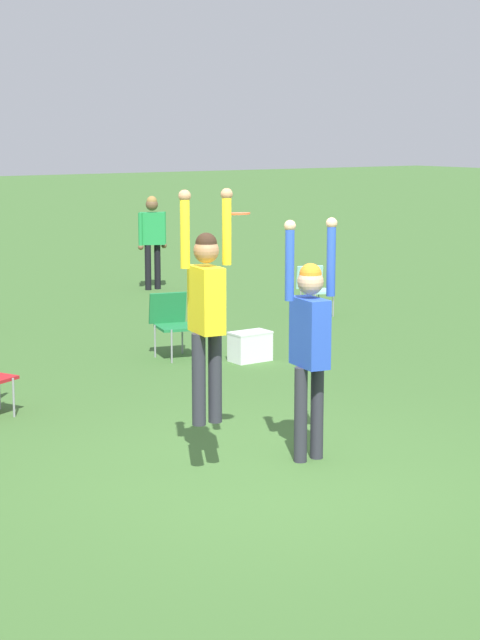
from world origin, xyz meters
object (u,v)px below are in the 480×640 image
object	(u,v)px
person_spectator_near	(152,233)
frisbee	(237,214)
cooler_box	(250,346)
camping_chair_3	(173,320)
person_defending	(310,333)
person_jumping	(207,302)
camping_chair_0	(314,286)

from	to	relation	value
person_spectator_near	frisbee	bearing A→B (deg)	-90.97
person_spectator_near	cooler_box	xyz separation A→B (m)	(-2.19, -6.27, -0.88)
cooler_box	camping_chair_3	bearing A→B (deg)	131.08
person_defending	camping_chair_3	xyz separation A→B (m)	(1.34, 4.58, -0.68)
person_jumping	frisbee	bearing A→B (deg)	-68.97
camping_chair_0	camping_chair_3	size ratio (longest dim) A/B	0.94
person_defending	camping_chair_3	size ratio (longest dim) A/B	2.59
frisbee	person_spectator_near	world-z (taller)	frisbee
person_jumping	person_defending	world-z (taller)	person_jumping
person_defending	person_spectator_near	xyz separation A→B (m)	(4.22, 10.06, -0.11)
frisbee	camping_chair_3	world-z (taller)	frisbee
person_defending	person_spectator_near	size ratio (longest dim) A/B	1.25
person_defending	camping_chair_3	distance (m)	4.82
person_jumping	frisbee	xyz separation A→B (m)	(0.37, 0.08, 0.73)
person_defending	camping_chair_3	bearing A→B (deg)	173.13
person_spectator_near	cooler_box	distance (m)	6.70
person_defending	person_jumping	bearing A→B (deg)	-90.00
person_defending	camping_chair_3	world-z (taller)	person_defending
camping_chair_0	person_spectator_near	bearing A→B (deg)	-60.42
person_defending	cooler_box	size ratio (longest dim) A/B	4.21
frisbee	camping_chair_0	size ratio (longest dim) A/B	0.28
person_jumping	cooler_box	bearing A→B (deg)	-30.54
frisbee	camping_chair_0	xyz separation A→B (m)	(5.55, 5.82, -1.79)
person_jumping	frisbee	world-z (taller)	person_jumping
camping_chair_3	frisbee	bearing A→B (deg)	80.06
camping_chair_3	cooler_box	xyz separation A→B (m)	(0.69, -0.80, -0.31)
person_defending	camping_chair_0	distance (m)	7.84
camping_chair_0	person_spectator_near	size ratio (longest dim) A/B	0.46
person_jumping	person_spectator_near	xyz separation A→B (m)	(5.22, 9.89, -0.46)
camping_chair_0	camping_chair_3	bearing A→B (deg)	42.12
camping_chair_0	camping_chair_3	distance (m)	3.88
cooler_box	person_spectator_near	bearing A→B (deg)	70.76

